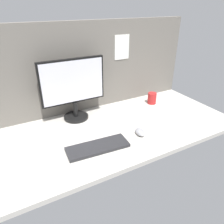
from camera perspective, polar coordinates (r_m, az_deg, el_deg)
ground_plane at (r=148.60cm, az=-1.31°, el=-4.91°), size 180.00×80.00×3.00cm
cubicle_wall_back at (r=166.13cm, az=-7.48°, el=11.57°), size 180.00×5.50×66.51cm
monitor at (r=153.39cm, az=-10.27°, el=6.68°), size 46.06×18.00×44.27cm
keyboard at (r=128.96cm, az=-3.82°, el=-9.26°), size 37.90×15.84×2.00cm
mouse at (r=142.13cm, az=7.48°, el=-5.29°), size 7.67×10.64×3.40cm
mug_red_plastic at (r=185.36cm, az=10.58°, el=3.63°), size 7.22×7.22×9.39cm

